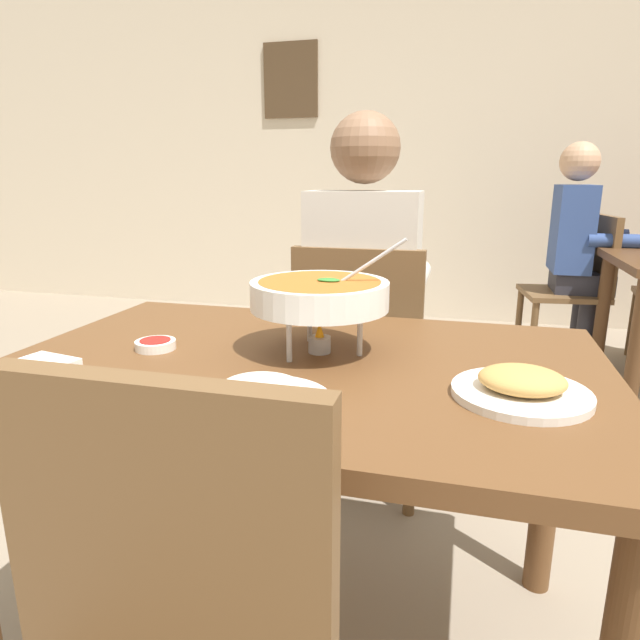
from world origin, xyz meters
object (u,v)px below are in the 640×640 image
dining_table_main (302,408)px  appetizer_plate (521,387)px  rice_plate (262,397)px  diner_main (365,289)px  curry_bowl (320,295)px  chair_diner_main (361,358)px  chair_bg_left (580,282)px  patron_bg_left (578,241)px  sauce_dish (155,344)px

dining_table_main → appetizer_plate: size_ratio=5.27×
rice_plate → appetizer_plate: (0.42, 0.16, 0.00)m
diner_main → curry_bowl: size_ratio=3.94×
dining_table_main → rice_plate: 0.29m
chair_diner_main → chair_bg_left: (0.99, 1.74, 0.00)m
appetizer_plate → chair_bg_left: chair_bg_left is taller
dining_table_main → chair_bg_left: bearing=67.9°
chair_bg_left → appetizer_plate: bearing=-102.4°
dining_table_main → rice_plate: (0.01, -0.26, 0.13)m
dining_table_main → patron_bg_left: size_ratio=0.96×
patron_bg_left → chair_bg_left: bearing=-36.5°
appetizer_plate → sauce_dish: (-0.77, 0.08, -0.01)m
dining_table_main → chair_diner_main: chair_diner_main is taller
curry_bowl → sauce_dish: (-0.36, -0.07, -0.12)m
rice_plate → chair_bg_left: bearing=70.0°
chair_diner_main → diner_main: bearing=90.0°
appetizer_plate → sauce_dish: size_ratio=2.67×
chair_diner_main → patron_bg_left: 2.02m
diner_main → rice_plate: diner_main is taller
dining_table_main → chair_bg_left: chair_bg_left is taller
diner_main → chair_bg_left: (0.99, 1.70, -0.24)m
diner_main → rice_plate: (0.01, -0.99, 0.01)m
chair_diner_main → diner_main: size_ratio=0.69×
curry_bowl → appetizer_plate: 0.45m
appetizer_plate → curry_bowl: bearing=158.9°
chair_diner_main → patron_bg_left: bearing=61.5°
curry_bowl → appetizer_plate: curry_bowl is taller
dining_table_main → chair_diner_main: size_ratio=1.40×
dining_table_main → chair_bg_left: 2.64m
dining_table_main → chair_diner_main: (-0.00, 0.70, -0.12)m
diner_main → patron_bg_left: same height
appetizer_plate → patron_bg_left: bearing=78.4°
diner_main → rice_plate: bearing=-89.5°
chair_diner_main → sauce_dish: 0.83m
rice_plate → appetizer_plate: same height
rice_plate → sauce_dish: size_ratio=2.67×
sauce_dish → dining_table_main: bearing=2.0°
patron_bg_left → curry_bowl: bearing=-111.3°
chair_diner_main → appetizer_plate: (0.43, -0.80, 0.25)m
appetizer_plate → chair_bg_left: 2.61m
dining_table_main → chair_diner_main: 0.71m
chair_diner_main → dining_table_main: bearing=-90.0°
diner_main → appetizer_plate: 0.94m
dining_table_main → diner_main: diner_main is taller
chair_diner_main → sauce_dish: (-0.34, -0.72, 0.24)m
rice_plate → sauce_dish: rice_plate is taller
appetizer_plate → patron_bg_left: (0.53, 2.56, -0.01)m
rice_plate → sauce_dish: bearing=144.9°
dining_table_main → patron_bg_left: bearing=68.8°
diner_main → chair_bg_left: 1.98m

